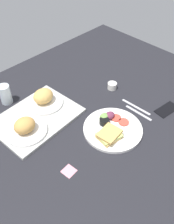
# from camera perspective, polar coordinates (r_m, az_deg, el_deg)

# --- Properties ---
(ground_plane) EXTENTS (1.90, 1.50, 0.03)m
(ground_plane) POSITION_cam_1_polar(r_m,az_deg,el_deg) (1.36, 0.30, -2.71)
(ground_plane) COLOR black
(serving_tray) EXTENTS (0.47, 0.36, 0.02)m
(serving_tray) POSITION_cam_1_polar(r_m,az_deg,el_deg) (1.39, -11.54, -1.28)
(serving_tray) COLOR #B2B2AD
(serving_tray) RESTS_ON ground_plane
(bread_plate_near) EXTENTS (0.22, 0.22, 0.09)m
(bread_plate_near) POSITION_cam_1_polar(r_m,az_deg,el_deg) (1.29, -13.98, -3.50)
(bread_plate_near) COLOR white
(bread_plate_near) RESTS_ON serving_tray
(bread_plate_far) EXTENTS (0.21, 0.21, 0.09)m
(bread_plate_far) POSITION_cam_1_polar(r_m,az_deg,el_deg) (1.43, -9.88, 3.03)
(bread_plate_far) COLOR white
(bread_plate_far) RESTS_ON serving_tray
(plate_with_salad) EXTENTS (0.31, 0.31, 0.05)m
(plate_with_salad) POSITION_cam_1_polar(r_m,az_deg,el_deg) (1.30, 5.64, -3.73)
(plate_with_salad) COLOR white
(plate_with_salad) RESTS_ON ground_plane
(drinking_glass) EXTENTS (0.07, 0.07, 0.12)m
(drinking_glass) POSITION_cam_1_polar(r_m,az_deg,el_deg) (1.50, -18.24, 3.87)
(drinking_glass) COLOR silver
(drinking_glass) RESTS_ON ground_plane
(espresso_cup) EXTENTS (0.06, 0.06, 0.04)m
(espresso_cup) POSITION_cam_1_polar(r_m,az_deg,el_deg) (1.56, 5.78, 6.00)
(espresso_cup) COLOR silver
(espresso_cup) RESTS_ON ground_plane
(fork) EXTENTS (0.02, 0.17, 0.01)m
(fork) POSITION_cam_1_polar(r_m,az_deg,el_deg) (1.42, 11.75, -0.17)
(fork) COLOR #B7B7BC
(fork) RESTS_ON ground_plane
(knife) EXTENTS (0.02, 0.19, 0.01)m
(knife) POSITION_cam_1_polar(r_m,az_deg,el_deg) (1.46, 11.19, 1.18)
(knife) COLOR #B7B7BC
(knife) RESTS_ON ground_plane
(cell_phone) EXTENTS (0.15, 0.09, 0.01)m
(cell_phone) POSITION_cam_1_polar(r_m,az_deg,el_deg) (1.48, 17.88, 0.61)
(cell_phone) COLOR black
(cell_phone) RESTS_ON ground_plane
(sticky_note) EXTENTS (0.06, 0.06, 0.00)m
(sticky_note) POSITION_cam_1_polar(r_m,az_deg,el_deg) (1.16, -4.18, -13.36)
(sticky_note) COLOR pink
(sticky_note) RESTS_ON ground_plane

